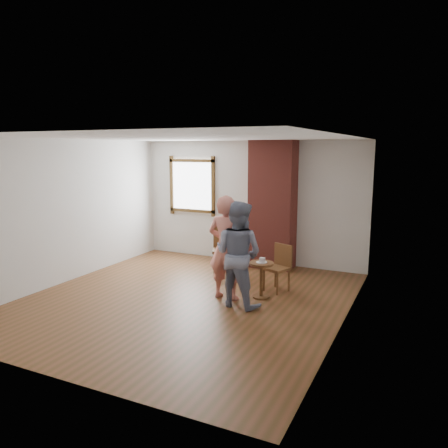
{
  "coord_description": "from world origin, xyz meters",
  "views": [
    {
      "loc": [
        3.48,
        -5.89,
        2.44
      ],
      "look_at": [
        0.31,
        0.8,
        1.15
      ],
      "focal_mm": 35.0,
      "sensor_mm": 36.0,
      "label": 1
    }
  ],
  "objects_px": {
    "stoneware_crock": "(236,253)",
    "man": "(238,254)",
    "side_table": "(261,274)",
    "dining_chair_left": "(224,247)",
    "dining_chair_right": "(279,265)",
    "person_pink": "(226,248)"
  },
  "relations": [
    {
      "from": "stoneware_crock",
      "to": "man",
      "type": "distance_m",
      "value": 2.56
    },
    {
      "from": "dining_chair_right",
      "to": "side_table",
      "type": "height_order",
      "value": "dining_chair_right"
    },
    {
      "from": "dining_chair_right",
      "to": "person_pink",
      "type": "distance_m",
      "value": 1.08
    },
    {
      "from": "stoneware_crock",
      "to": "dining_chair_left",
      "type": "distance_m",
      "value": 0.73
    },
    {
      "from": "man",
      "to": "dining_chair_right",
      "type": "bearing_deg",
      "value": -101.07
    },
    {
      "from": "dining_chair_left",
      "to": "dining_chair_right",
      "type": "distance_m",
      "value": 1.49
    },
    {
      "from": "stoneware_crock",
      "to": "man",
      "type": "bearing_deg",
      "value": -65.56
    },
    {
      "from": "side_table",
      "to": "dining_chair_right",
      "type": "bearing_deg",
      "value": 74.04
    },
    {
      "from": "dining_chair_left",
      "to": "side_table",
      "type": "height_order",
      "value": "dining_chair_left"
    },
    {
      "from": "side_table",
      "to": "stoneware_crock",
      "type": "bearing_deg",
      "value": 124.75
    },
    {
      "from": "dining_chair_left",
      "to": "man",
      "type": "height_order",
      "value": "man"
    },
    {
      "from": "dining_chair_right",
      "to": "person_pink",
      "type": "height_order",
      "value": "person_pink"
    },
    {
      "from": "dining_chair_right",
      "to": "side_table",
      "type": "xyz_separation_m",
      "value": [
        -0.14,
        -0.49,
        -0.05
      ]
    },
    {
      "from": "dining_chair_right",
      "to": "dining_chair_left",
      "type": "bearing_deg",
      "value": 177.22
    },
    {
      "from": "side_table",
      "to": "man",
      "type": "bearing_deg",
      "value": -113.89
    },
    {
      "from": "dining_chair_right",
      "to": "side_table",
      "type": "bearing_deg",
      "value": -84.13
    },
    {
      "from": "stoneware_crock",
      "to": "side_table",
      "type": "xyz_separation_m",
      "value": [
        1.24,
        -1.79,
        0.16
      ]
    },
    {
      "from": "dining_chair_left",
      "to": "dining_chair_right",
      "type": "relative_size",
      "value": 1.13
    },
    {
      "from": "dining_chair_right",
      "to": "man",
      "type": "distance_m",
      "value": 1.1
    },
    {
      "from": "stoneware_crock",
      "to": "dining_chair_right",
      "type": "height_order",
      "value": "dining_chair_right"
    },
    {
      "from": "stoneware_crock",
      "to": "person_pink",
      "type": "height_order",
      "value": "person_pink"
    },
    {
      "from": "stoneware_crock",
      "to": "side_table",
      "type": "height_order",
      "value": "side_table"
    }
  ]
}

